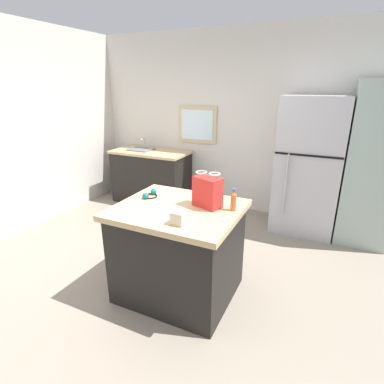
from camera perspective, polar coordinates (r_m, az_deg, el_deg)
name	(u,v)px	position (r m, az deg, el deg)	size (l,w,h in m)	color
ground	(165,285)	(3.28, -5.08, -17.05)	(6.02, 6.02, 0.00)	gray
back_wall	(240,124)	(4.89, 8.98, 12.64)	(5.02, 0.13, 2.77)	silver
kitchen_island	(179,251)	(2.94, -2.57, -11.04)	(1.12, 0.96, 0.91)	black
refrigerator	(308,167)	(4.37, 21.16, 4.49)	(0.82, 0.71, 1.84)	#B7B7BC
tall_cabinet	(372,165)	(4.36, 30.84, 4.33)	(0.60, 0.63, 2.03)	#9EB2A8
sink_counter	(151,176)	(5.31, -7.72, 3.06)	(1.31, 0.68, 1.09)	black
shopping_bag	(207,192)	(2.70, 2.95, 0.05)	(0.28, 0.21, 0.32)	red
small_box	(180,217)	(2.40, -2.32, -4.82)	(0.11, 0.13, 0.11)	beige
bottle	(233,201)	(2.66, 7.85, -1.66)	(0.05, 0.05, 0.20)	#C66633
ear_defenders	(150,195)	(3.01, -7.99, -0.48)	(0.16, 0.20, 0.06)	black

